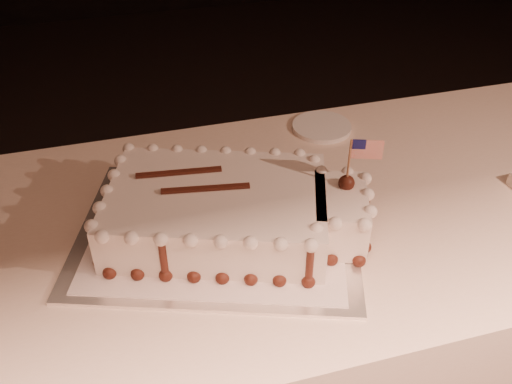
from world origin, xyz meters
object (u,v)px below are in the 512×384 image
object	(u,v)px
banquet_table	(324,317)
cake_board	(218,232)
sheet_cake	(232,211)
side_plate	(322,127)

from	to	relation	value
banquet_table	cake_board	size ratio (longest dim) A/B	4.26
cake_board	sheet_cake	world-z (taller)	sheet_cake
banquet_table	cake_board	bearing A→B (deg)	-174.05
banquet_table	side_plate	bearing A→B (deg)	75.16
sheet_cake	side_plate	xyz separation A→B (m)	(0.32, 0.34, -0.05)
banquet_table	sheet_cake	distance (m)	0.50
sheet_cake	banquet_table	bearing A→B (deg)	8.88
banquet_table	cake_board	xyz separation A→B (m)	(-0.27, -0.03, 0.38)
banquet_table	side_plate	world-z (taller)	side_plate
banquet_table	sheet_cake	bearing A→B (deg)	-171.12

